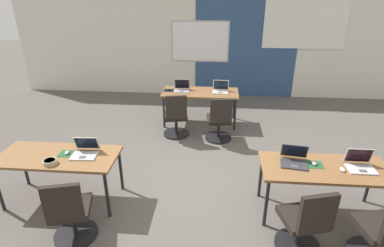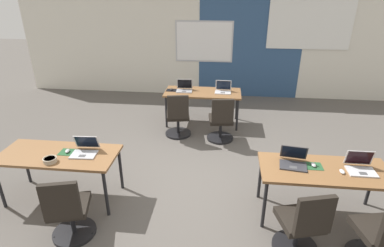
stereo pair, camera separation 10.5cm
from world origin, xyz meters
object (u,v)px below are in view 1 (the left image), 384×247
desk_near_left (58,159)px  laptop_near_right_end (360,164)px  chair_far_right (219,123)px  chair_far_left (176,119)px  laptop_far_left (182,89)px  mouse_near_right_inner (314,163)px  laptop_near_left_inner (85,151)px  chair_near_left_inner (70,215)px  laptop_near_right_inner (294,160)px  laptop_far_right (221,90)px  chair_near_right_inner (304,225)px  mouse_near_right_end (342,169)px  mouse_near_left_inner (67,153)px  chair_near_right_end (382,235)px  desk_far_center (200,94)px  mouse_far_left (169,90)px  desk_near_right (325,171)px  snack_bowl (50,162)px

desk_near_left → laptop_near_right_end: bearing=0.3°
chair_far_right → chair_far_left: bearing=-14.4°
laptop_far_left → mouse_near_right_inner: bearing=-56.8°
laptop_near_right_end → chair_far_right: size_ratio=0.36×
laptop_near_left_inner → laptop_far_left: bearing=66.9°
laptop_near_left_inner → chair_near_left_inner: laptop_near_left_inner is taller
laptop_near_right_inner → mouse_near_right_inner: laptop_near_right_inner is taller
laptop_near_right_end → laptop_far_right: size_ratio=0.97×
chair_near_right_inner → laptop_near_left_inner: size_ratio=2.64×
desk_near_left → mouse_near_right_end: 3.68m
laptop_near_left_inner → mouse_near_right_inner: bearing=-3.4°
laptop_far_right → mouse_near_left_inner: 3.46m
chair_near_right_end → mouse_near_right_inner: chair_near_right_end is taller
desk_far_center → laptop_near_left_inner: (-1.39, -2.75, 0.11)m
laptop_far_left → mouse_near_left_inner: laptop_far_left is taller
desk_far_center → laptop_near_right_inner: bearing=-63.4°
laptop_near_right_end → mouse_near_right_end: bearing=-160.9°
laptop_far_left → chair_near_right_end: bearing=-57.2°
chair_near_right_end → laptop_far_right: (-1.75, 3.59, 0.39)m
mouse_near_left_inner → laptop_far_right: bearing=53.4°
desk_far_center → mouse_far_left: bearing=178.0°
chair_near_left_inner → chair_far_right: bearing=-136.6°
chair_near_right_inner → laptop_far_right: (-0.95, 3.51, 0.39)m
laptop_far_left → mouse_near_right_inner: laptop_far_left is taller
mouse_near_left_inner → mouse_near_right_inner: bearing=0.1°
desk_near_left → chair_near_right_end: size_ratio=1.74×
laptop_far_left → laptop_far_right: 0.82m
desk_near_right → mouse_near_right_inner: size_ratio=15.67×
chair_near_right_end → snack_bowl: size_ratio=5.18×
desk_far_center → laptop_near_left_inner: bearing=-116.8°
desk_far_center → mouse_far_left: (-0.67, 0.02, 0.08)m
laptop_near_left_inner → snack_bowl: (-0.35, -0.27, -0.01)m
laptop_near_right_end → mouse_near_right_end: 0.25m
snack_bowl → chair_far_left: bearing=60.7°
chair_far_left → chair_near_left_inner: bearing=63.0°
laptop_far_right → laptop_near_left_inner: bearing=-121.1°
snack_bowl → desk_far_center: bearing=60.0°
mouse_near_right_end → chair_near_right_end: 0.82m
desk_near_right → mouse_near_right_inner: mouse_near_right_inner is taller
laptop_far_left → chair_far_right: (0.81, -0.82, -0.39)m
chair_far_left → chair_near_right_inner: same height
mouse_far_left → mouse_near_right_inner: size_ratio=1.07×
laptop_near_right_inner → mouse_near_right_inner: bearing=3.9°
laptop_far_left → snack_bowl: bearing=-116.6°
laptop_near_right_end → laptop_far_right: 3.30m
laptop_near_right_inner → chair_far_right: (-0.95, 1.93, -0.39)m
desk_near_left → chair_far_right: bearing=42.8°
desk_near_right → mouse_far_left: 3.72m
mouse_far_left → chair_near_right_inner: chair_near_right_inner is taller
desk_near_right → chair_far_right: chair_far_right is taller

